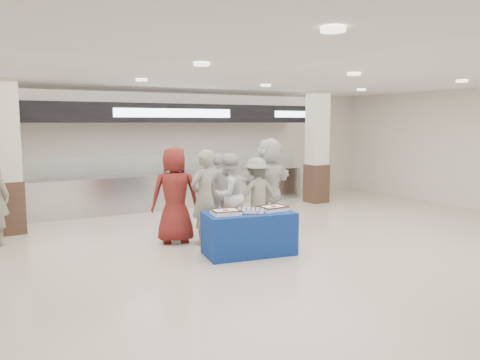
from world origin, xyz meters
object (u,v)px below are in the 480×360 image
sheet_cake_right (273,208)px  civilian_white (269,182)px  display_table (249,233)px  chef_short (219,193)px  civilian_maroon (175,195)px  soldier_a (205,197)px  chef_tall (228,196)px  soldier_b (257,194)px  sheet_cake_left (226,212)px  cupcake_tray (251,211)px

sheet_cake_right → civilian_white: 2.18m
display_table → chef_short: 1.92m
display_table → civilian_maroon: civilian_maroon is taller
civilian_maroon → soldier_a: bearing=158.1°
sheet_cake_right → chef_tall: chef_tall is taller
civilian_maroon → soldier_b: bearing=-159.1°
chef_tall → soldier_b: 0.90m
sheet_cake_left → civilian_white: 2.70m
soldier_a → chef_tall: bearing=-176.4°
chef_tall → civilian_white: size_ratio=0.86×
chef_tall → cupcake_tray: bearing=61.1°
chef_short → civilian_white: size_ratio=0.84×
soldier_a → chef_short: bearing=-151.0°
cupcake_tray → soldier_b: (1.10, 1.65, -0.00)m
civilian_white → display_table: bearing=29.9°
sheet_cake_right → chef_short: 1.90m
display_table → soldier_b: soldier_b is taller
display_table → chef_tall: size_ratio=0.92×
sheet_cake_left → civilian_white: civilian_white is taller
chef_short → soldier_a: bearing=28.7°
cupcake_tray → soldier_b: size_ratio=0.32×
chef_short → civilian_white: (1.23, -0.02, 0.15)m
soldier_a → sheet_cake_right: bearing=107.9°
sheet_cake_right → soldier_b: bearing=68.8°
display_table → sheet_cake_left: bearing=-174.4°
cupcake_tray → civilian_white: bearing=50.2°
sheet_cake_right → civilian_white: (1.09, 1.88, 0.19)m
soldier_b → chef_tall: bearing=19.5°
sheet_cake_left → civilian_maroon: size_ratio=0.27×
cupcake_tray → soldier_a: bearing=109.4°
sheet_cake_left → soldier_a: 1.03m
civilian_white → cupcake_tray: bearing=30.8°
civilian_maroon → soldier_b: size_ratio=1.19×
sheet_cake_right → civilian_maroon: civilian_maroon is taller
soldier_a → chef_tall: 0.69m
civilian_maroon → display_table: bearing=135.7°
display_table → civilian_white: size_ratio=0.79×
display_table → sheet_cake_left: (-0.45, 0.02, 0.42)m
chef_tall → soldier_b: chef_tall is taller
civilian_maroon → chef_short: 1.25m
chef_tall → chef_short: size_ratio=1.02×
display_table → civilian_maroon: size_ratio=0.83×
sheet_cake_left → sheet_cake_right: sheet_cake_left is taller
sheet_cake_left → soldier_b: size_ratio=0.32×
sheet_cake_left → civilian_white: bearing=41.8°
sheet_cake_left → chef_tall: (0.71, 1.29, 0.05)m
chef_tall → civilian_white: (1.30, 0.50, 0.14)m
sheet_cake_right → chef_short: chef_short is taller
sheet_cake_right → civilian_maroon: bearing=132.0°
sheet_cake_left → soldier_b: bearing=45.5°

